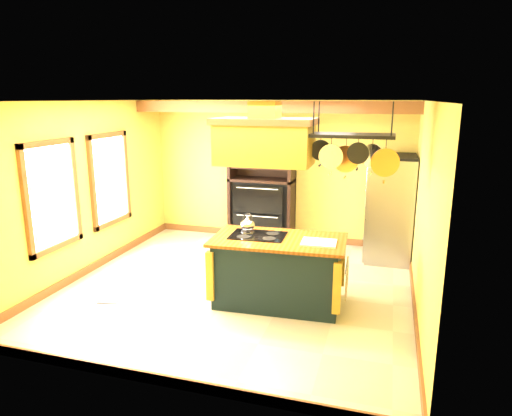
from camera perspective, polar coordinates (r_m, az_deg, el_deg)
The scene contains 15 objects.
floor at distance 6.90m, azimuth -2.25°, elevation -9.80°, with size 5.00×5.00×0.00m, color beige.
ceiling at distance 6.33m, azimuth -2.48°, elevation 13.23°, with size 5.00×5.00×0.00m, color white.
wall_back at distance 8.85m, azimuth 2.86°, elevation 4.56°, with size 5.00×0.02×2.70m, color gold.
wall_front at distance 4.28m, azimuth -13.22°, elevation -5.73°, with size 5.00×0.02×2.70m, color gold.
wall_left at distance 7.65m, azimuth -20.40°, elevation 2.28°, with size 0.02×5.00×2.70m, color gold.
wall_right at distance 6.17m, azimuth 20.21°, elevation -0.27°, with size 0.02×5.00×2.70m, color gold.
ceiling_beam at distance 7.96m, azimuth 1.58°, elevation 12.53°, with size 5.00×0.15×0.20m, color brown.
window_near at distance 7.01m, azimuth -24.07°, elevation 1.39°, with size 0.06×1.06×1.56m.
window_far at distance 8.10m, azimuth -17.72°, elevation 3.44°, with size 0.06×1.06×1.56m.
kitchen_island at distance 6.24m, azimuth 2.80°, elevation -7.77°, with size 1.82×1.07×1.11m.
range_hood at distance 5.88m, azimuth 1.10°, elevation 8.59°, with size 1.29×0.73×0.80m.
pot_rack at distance 5.69m, azimuth 12.07°, elevation 7.60°, with size 1.09×0.50×0.87m.
refrigerator at distance 8.11m, azimuth 16.33°, elevation -0.32°, with size 0.77×0.91×1.78m.
hutch at distance 8.78m, azimuth 0.79°, elevation 1.18°, with size 1.23×0.56×2.17m.
floor_register at distance 6.73m, azimuth -18.05°, elevation -11.08°, with size 0.28×0.12×0.01m, color black.
Camera 1 is at (2.05, -5.99, 2.74)m, focal length 32.00 mm.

